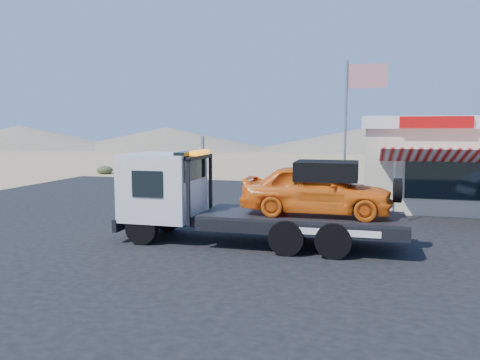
{
  "coord_description": "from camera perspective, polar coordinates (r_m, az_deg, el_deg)",
  "views": [
    {
      "loc": [
        5.38,
        -14.23,
        3.48
      ],
      "look_at": [
        0.92,
        2.71,
        1.5
      ],
      "focal_mm": 35.0,
      "sensor_mm": 36.0,
      "label": 1
    }
  ],
  "objects": [
    {
      "name": "ground",
      "position": [
        15.61,
        -5.84,
        -6.47
      ],
      "size": [
        120.0,
        120.0,
        0.0
      ],
      "primitive_type": "plane",
      "color": "#A0845B",
      "rests_on": "ground"
    },
    {
      "name": "tow_truck",
      "position": [
        13.89,
        1.33,
        -1.77
      ],
      "size": [
        8.28,
        2.46,
        2.77
      ],
      "color": "black",
      "rests_on": "asphalt_lot"
    },
    {
      "name": "desert_scrub",
      "position": [
        31.09,
        -22.35,
        0.03
      ],
      "size": [
        21.15,
        34.82,
        0.65
      ],
      "color": "#373E21",
      "rests_on": "ground"
    },
    {
      "name": "distant_hills",
      "position": [
        71.03,
        2.44,
        5.15
      ],
      "size": [
        126.0,
        48.0,
        4.2
      ],
      "color": "#726B59",
      "rests_on": "ground"
    },
    {
      "name": "asphalt_lot",
      "position": [
        17.9,
        3.6,
        -4.74
      ],
      "size": [
        32.0,
        24.0,
        0.02
      ],
      "primitive_type": "cube",
      "color": "black",
      "rests_on": "ground"
    },
    {
      "name": "flagpole",
      "position": [
        18.74,
        13.49,
        7.14
      ],
      "size": [
        1.55,
        0.1,
        6.0
      ],
      "color": "#99999E",
      "rests_on": "asphalt_lot"
    },
    {
      "name": "jerky_store",
      "position": [
        23.81,
        27.15,
        2.15
      ],
      "size": [
        10.4,
        9.97,
        3.9
      ],
      "color": "beige",
      "rests_on": "asphalt_lot"
    }
  ]
}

